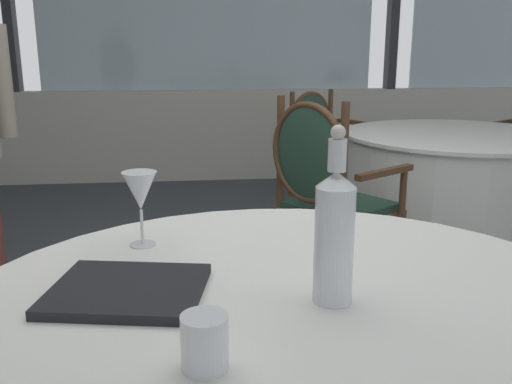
% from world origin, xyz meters
% --- Properties ---
extents(window_wall_far, '(10.95, 0.14, 2.87)m').
position_xyz_m(window_wall_far, '(-0.00, 3.51, 1.14)').
color(window_wall_far, silver).
rests_on(window_wall_far, ground_plane).
extents(water_bottle, '(0.08, 0.08, 0.34)m').
position_xyz_m(water_bottle, '(0.12, -0.78, 0.89)').
color(water_bottle, white).
rests_on(water_bottle, foreground_table).
extents(wine_glass, '(0.09, 0.09, 0.19)m').
position_xyz_m(wine_glass, '(-0.27, -0.42, 0.88)').
color(wine_glass, white).
rests_on(wine_glass, foreground_table).
extents(water_tumbler, '(0.07, 0.07, 0.09)m').
position_xyz_m(water_tumbler, '(-0.13, -0.99, 0.79)').
color(water_tumbler, white).
rests_on(water_tumbler, foreground_table).
extents(menu_book, '(0.34, 0.30, 0.02)m').
position_xyz_m(menu_book, '(-0.28, -0.71, 0.76)').
color(menu_book, black).
rests_on(menu_book, foreground_table).
extents(background_table_0, '(1.32, 1.32, 0.75)m').
position_xyz_m(background_table_0, '(1.38, 1.31, 0.37)').
color(background_table_0, white).
rests_on(background_table_0, ground_plane).
extents(dining_chair_0_2, '(0.65, 0.64, 0.92)m').
position_xyz_m(dining_chair_0_2, '(0.79, 2.22, 0.55)').
color(dining_chair_0_2, brown).
rests_on(dining_chair_0_2, ground_plane).
extents(dining_chair_0_3, '(0.64, 0.66, 1.01)m').
position_xyz_m(dining_chair_0_3, '(0.46, 0.71, 0.59)').
color(dining_chair_0_3, brown).
rests_on(dining_chair_0_3, ground_plane).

